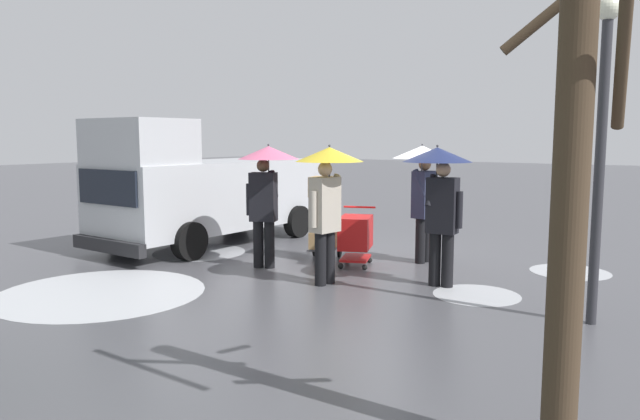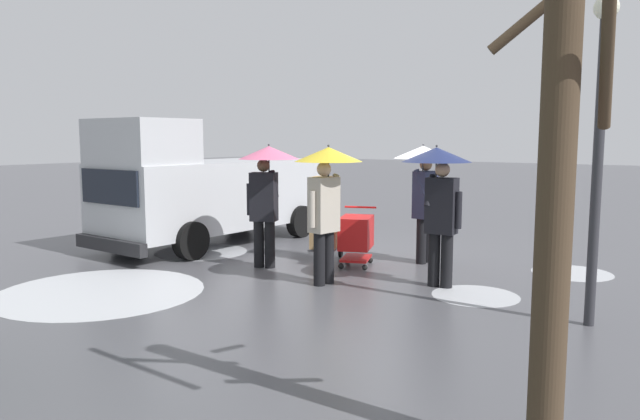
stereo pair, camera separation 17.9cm
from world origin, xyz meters
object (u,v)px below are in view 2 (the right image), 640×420
Objects in this scene: pedestrian_white_side at (267,177)px; street_lamp at (600,127)px; shopping_cart_vendor at (356,234)px; cargo_van_parked_right at (208,189)px; hand_dolly_boxes at (324,214)px; pedestrian_far_side at (326,182)px; pedestrian_pink_side at (439,184)px; pedestrian_black_side at (424,176)px; bare_tree_near at (559,151)px.

street_lamp reaches higher than pedestrian_white_side.
shopping_cart_vendor is 0.47× the size of pedestrian_white_side.
hand_dolly_boxes is at bearing -178.03° from cargo_van_parked_right.
cargo_van_parked_right is 3.48× the size of hand_dolly_boxes.
hand_dolly_boxes is 5.24m from street_lamp.
pedestrian_white_side is at bearing 69.92° from hand_dolly_boxes.
pedestrian_far_side is at bearing 167.36° from pedestrian_white_side.
shopping_cart_vendor is 0.47× the size of pedestrian_far_side.
street_lamp is (-7.80, 1.18, 1.19)m from cargo_van_parked_right.
pedestrian_pink_side is 3.00m from pedestrian_white_side.
pedestrian_black_side is at bearing -136.49° from pedestrian_white_side.
pedestrian_black_side is at bearing -168.92° from cargo_van_parked_right.
pedestrian_pink_side and pedestrian_far_side have the same top height.
cargo_van_parked_right is at bearing 1.97° from hand_dolly_boxes.
cargo_van_parked_right is 2.50× the size of pedestrian_far_side.
street_lamp is at bearing 178.34° from pedestrian_white_side.
pedestrian_pink_side is (-5.49, 0.51, 0.39)m from cargo_van_parked_right.
shopping_cart_vendor is 6.70m from bare_tree_near.
pedestrian_far_side is at bearing 2.79° from street_lamp.
cargo_van_parked_right is 7.98m from street_lamp.
hand_dolly_boxes reaches higher than shopping_cart_vendor.
street_lamp reaches higher than cargo_van_parked_right.
cargo_van_parked_right is at bearing -18.68° from pedestrian_far_side.
hand_dolly_boxes is at bearing -8.37° from shopping_cart_vendor.
pedestrian_pink_side is 1.00× the size of pedestrian_black_side.
pedestrian_far_side is at bearing 76.93° from pedestrian_black_side.
cargo_van_parked_right is 5.53m from pedestrian_pink_side.
bare_tree_near is at bearing 147.37° from pedestrian_white_side.
pedestrian_black_side is (-1.61, -0.79, 0.73)m from hand_dolly_boxes.
pedestrian_black_side and pedestrian_far_side have the same top height.
street_lamp reaches higher than pedestrian_black_side.
shopping_cart_vendor is 0.83m from hand_dolly_boxes.
cargo_van_parked_right is at bearing -0.18° from shopping_cart_vendor.
pedestrian_white_side and pedestrian_far_side have the same top height.
cargo_van_parked_right reaches higher than shopping_cart_vendor.
shopping_cart_vendor is at bearing -15.97° from street_lamp.
shopping_cart_vendor is 0.24× the size of bare_tree_near.
cargo_van_parked_right reaches higher than pedestrian_black_side.
pedestrian_white_side is 0.51× the size of bare_tree_near.
pedestrian_black_side is at bearing -153.83° from hand_dolly_boxes.
bare_tree_near reaches higher than pedestrian_pink_side.
pedestrian_pink_side reaches higher than hand_dolly_boxes.
pedestrian_black_side is at bearing -56.53° from bare_tree_near.
bare_tree_near reaches higher than pedestrian_white_side.
shopping_cart_vendor is 1.72m from pedestrian_far_side.
pedestrian_far_side is (-0.32, 1.35, 1.02)m from shopping_cart_vendor.
pedestrian_pink_side is 2.53m from street_lamp.
shopping_cart_vendor is 1.86m from pedestrian_white_side.
pedestrian_white_side is at bearing 157.94° from cargo_van_parked_right.
pedestrian_pink_side is at bearing 166.52° from hand_dolly_boxes.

